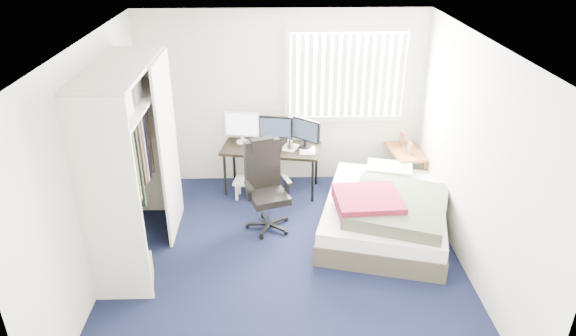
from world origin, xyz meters
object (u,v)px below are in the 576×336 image
Objects in this scene: office_chair at (266,195)px; nightstand at (404,153)px; desk at (272,144)px; bed at (385,212)px.

office_chair is 2.25m from nightstand.
desk is 1.62× the size of nightstand.
bed is (1.41, -1.16, -0.44)m from desk.
bed is at bearing -6.97° from office_chair.
office_chair is 1.50m from bed.
office_chair reaches higher than bed.
desk reaches higher than bed.
office_chair reaches higher than nightstand.
office_chair is 1.30× the size of nightstand.
office_chair is at bearing 173.03° from bed.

